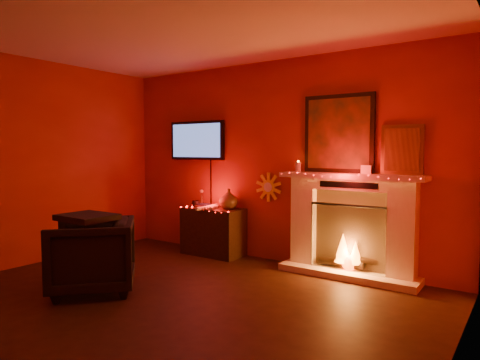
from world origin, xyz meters
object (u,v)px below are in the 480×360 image
at_px(fireplace, 350,216).
at_px(console_table, 214,228).
at_px(tv, 197,141).
at_px(sunburst_clock, 269,187).
at_px(armchair, 92,255).

bearing_deg(fireplace, console_table, -176.36).
xyz_separation_m(tv, sunburst_clock, (1.25, 0.03, -0.65)).
bearing_deg(fireplace, armchair, -133.93).
relative_size(fireplace, console_table, 2.28).
xyz_separation_m(sunburst_clock, armchair, (-0.85, -2.21, -0.61)).
xyz_separation_m(fireplace, tv, (-2.44, 0.06, 0.92)).
bearing_deg(tv, sunburst_clock, 1.24).
height_order(tv, armchair, tv).
bearing_deg(fireplace, tv, 178.50).
distance_m(fireplace, sunburst_clock, 1.23).
xyz_separation_m(fireplace, console_table, (-1.97, -0.13, -0.34)).
height_order(fireplace, armchair, fireplace).
height_order(tv, console_table, tv).
bearing_deg(armchair, console_table, 131.22).
distance_m(fireplace, tv, 2.61).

